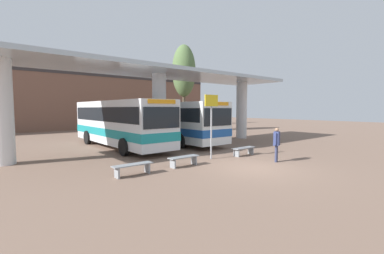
{
  "coord_description": "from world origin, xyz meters",
  "views": [
    {
      "loc": [
        -9.44,
        -7.17,
        2.67
      ],
      "look_at": [
        0.0,
        4.32,
        1.6
      ],
      "focal_mm": 24.0,
      "sensor_mm": 36.0,
      "label": 1
    }
  ],
  "objects_px": {
    "waiting_bench_near_pillar": "(133,167)",
    "info_sign_platform": "(211,114)",
    "transit_bus_center_bay": "(167,120)",
    "waiting_bench_mid_platform": "(184,159)",
    "poplar_tree_behind_left": "(184,71)",
    "transit_bus_left_bay": "(119,122)",
    "waiting_bench_far_platform": "(244,150)",
    "pedestrian_waiting": "(277,141)"
  },
  "relations": [
    {
      "from": "waiting_bench_near_pillar",
      "to": "info_sign_platform",
      "type": "relative_size",
      "value": 0.49
    },
    {
      "from": "transit_bus_center_bay",
      "to": "waiting_bench_near_pillar",
      "type": "height_order",
      "value": "transit_bus_center_bay"
    },
    {
      "from": "waiting_bench_mid_platform",
      "to": "info_sign_platform",
      "type": "relative_size",
      "value": 0.45
    },
    {
      "from": "poplar_tree_behind_left",
      "to": "waiting_bench_mid_platform",
      "type": "bearing_deg",
      "value": -127.65
    },
    {
      "from": "info_sign_platform",
      "to": "waiting_bench_near_pillar",
      "type": "bearing_deg",
      "value": -174.43
    },
    {
      "from": "waiting_bench_near_pillar",
      "to": "transit_bus_left_bay",
      "type": "bearing_deg",
      "value": 69.84
    },
    {
      "from": "transit_bus_center_bay",
      "to": "waiting_bench_mid_platform",
      "type": "xyz_separation_m",
      "value": [
        -4.43,
        -8.05,
        -1.41
      ]
    },
    {
      "from": "waiting_bench_far_platform",
      "to": "pedestrian_waiting",
      "type": "xyz_separation_m",
      "value": [
        -0.14,
        -2.17,
        0.71
      ]
    },
    {
      "from": "waiting_bench_mid_platform",
      "to": "info_sign_platform",
      "type": "distance_m",
      "value": 3.04
    },
    {
      "from": "waiting_bench_mid_platform",
      "to": "transit_bus_left_bay",
      "type": "bearing_deg",
      "value": 88.42
    },
    {
      "from": "transit_bus_center_bay",
      "to": "info_sign_platform",
      "type": "distance_m",
      "value": 7.93
    },
    {
      "from": "transit_bus_center_bay",
      "to": "waiting_bench_far_platform",
      "type": "bearing_deg",
      "value": 89.87
    },
    {
      "from": "waiting_bench_near_pillar",
      "to": "info_sign_platform",
      "type": "distance_m",
      "value": 5.2
    },
    {
      "from": "transit_bus_left_bay",
      "to": "poplar_tree_behind_left",
      "type": "xyz_separation_m",
      "value": [
        10.9,
        6.83,
        5.17
      ]
    },
    {
      "from": "info_sign_platform",
      "to": "pedestrian_waiting",
      "type": "xyz_separation_m",
      "value": [
        1.99,
        -2.63,
        -1.35
      ]
    },
    {
      "from": "waiting_bench_near_pillar",
      "to": "pedestrian_waiting",
      "type": "relative_size",
      "value": 0.96
    },
    {
      "from": "transit_bus_left_bay",
      "to": "info_sign_platform",
      "type": "xyz_separation_m",
      "value": [
        1.98,
        -7.1,
        0.62
      ]
    },
    {
      "from": "transit_bus_left_bay",
      "to": "transit_bus_center_bay",
      "type": "distance_m",
      "value": 4.25
    },
    {
      "from": "waiting_bench_mid_platform",
      "to": "poplar_tree_behind_left",
      "type": "height_order",
      "value": "poplar_tree_behind_left"
    },
    {
      "from": "waiting_bench_far_platform",
      "to": "pedestrian_waiting",
      "type": "relative_size",
      "value": 0.92
    },
    {
      "from": "transit_bus_center_bay",
      "to": "pedestrian_waiting",
      "type": "height_order",
      "value": "transit_bus_center_bay"
    },
    {
      "from": "transit_bus_left_bay",
      "to": "poplar_tree_behind_left",
      "type": "relative_size",
      "value": 1.08
    },
    {
      "from": "transit_bus_center_bay",
      "to": "waiting_bench_far_platform",
      "type": "distance_m",
      "value": 8.17
    },
    {
      "from": "transit_bus_left_bay",
      "to": "waiting_bench_far_platform",
      "type": "height_order",
      "value": "transit_bus_left_bay"
    },
    {
      "from": "poplar_tree_behind_left",
      "to": "transit_bus_left_bay",
      "type": "bearing_deg",
      "value": -147.92
    },
    {
      "from": "waiting_bench_mid_platform",
      "to": "waiting_bench_far_platform",
      "type": "distance_m",
      "value": 4.31
    },
    {
      "from": "pedestrian_waiting",
      "to": "transit_bus_left_bay",
      "type": "bearing_deg",
      "value": 90.15
    },
    {
      "from": "transit_bus_left_bay",
      "to": "transit_bus_center_bay",
      "type": "height_order",
      "value": "transit_bus_left_bay"
    },
    {
      "from": "transit_bus_center_bay",
      "to": "waiting_bench_mid_platform",
      "type": "distance_m",
      "value": 9.29
    },
    {
      "from": "transit_bus_center_bay",
      "to": "waiting_bench_near_pillar",
      "type": "xyz_separation_m",
      "value": [
        -7.0,
        -8.05,
        -1.41
      ]
    },
    {
      "from": "waiting_bench_mid_platform",
      "to": "pedestrian_waiting",
      "type": "bearing_deg",
      "value": -27.44
    },
    {
      "from": "transit_bus_left_bay",
      "to": "waiting_bench_far_platform",
      "type": "bearing_deg",
      "value": 117.83
    },
    {
      "from": "waiting_bench_near_pillar",
      "to": "poplar_tree_behind_left",
      "type": "relative_size",
      "value": 0.17
    },
    {
      "from": "waiting_bench_far_platform",
      "to": "info_sign_platform",
      "type": "relative_size",
      "value": 0.47
    },
    {
      "from": "transit_bus_left_bay",
      "to": "waiting_bench_mid_platform",
      "type": "distance_m",
      "value": 7.7
    },
    {
      "from": "waiting_bench_near_pillar",
      "to": "waiting_bench_mid_platform",
      "type": "relative_size",
      "value": 1.07
    },
    {
      "from": "waiting_bench_far_platform",
      "to": "pedestrian_waiting",
      "type": "bearing_deg",
      "value": -93.59
    },
    {
      "from": "transit_bus_left_bay",
      "to": "waiting_bench_near_pillar",
      "type": "relative_size",
      "value": 6.52
    },
    {
      "from": "waiting_bench_mid_platform",
      "to": "pedestrian_waiting",
      "type": "height_order",
      "value": "pedestrian_waiting"
    },
    {
      "from": "transit_bus_left_bay",
      "to": "pedestrian_waiting",
      "type": "relative_size",
      "value": 6.27
    },
    {
      "from": "waiting_bench_mid_platform",
      "to": "transit_bus_center_bay",
      "type": "bearing_deg",
      "value": 61.17
    },
    {
      "from": "info_sign_platform",
      "to": "waiting_bench_mid_platform",
      "type": "bearing_deg",
      "value": -168.04
    }
  ]
}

